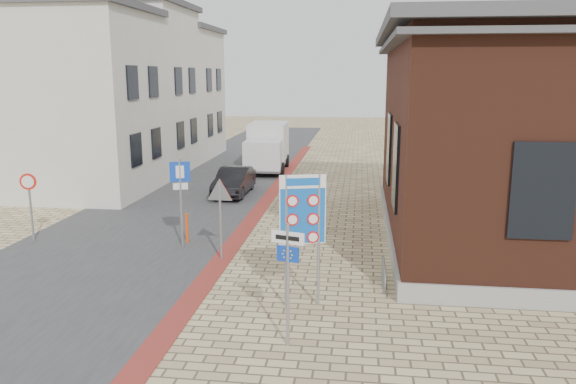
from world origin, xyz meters
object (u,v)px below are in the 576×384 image
at_px(bollard, 187,228).
at_px(border_sign, 303,212).
at_px(sedan, 234,181).
at_px(essen_sign, 288,266).
at_px(box_truck, 267,147).
at_px(parking_sign, 181,187).

bearing_deg(bollard, border_sign, -47.04).
bearing_deg(bollard, sedan, 91.08).
bearing_deg(essen_sign, sedan, 123.21).
bearing_deg(box_truck, bollard, -93.70).
height_order(box_truck, parking_sign, parking_sign).
xyz_separation_m(sedan, bollard, (0.14, -7.43, -0.12)).
bearing_deg(box_truck, border_sign, -80.64).
xyz_separation_m(parking_sign, bollard, (-0.01, 0.50, -1.45)).
relative_size(sedan, parking_sign, 1.33).
bearing_deg(sedan, border_sign, -69.68).
distance_m(essen_sign, bollard, 7.78).
relative_size(box_truck, border_sign, 1.63).
height_order(box_truck, bollard, box_truck).
distance_m(sedan, box_truck, 6.66).
height_order(essen_sign, bollard, essen_sign).
xyz_separation_m(sedan, box_truck, (0.43, 6.61, 0.74)).
xyz_separation_m(box_truck, parking_sign, (-0.28, -14.54, 0.59)).
height_order(border_sign, parking_sign, border_sign).
distance_m(essen_sign, parking_sign, 7.27).
relative_size(sedan, box_truck, 0.73).
xyz_separation_m(box_truck, essen_sign, (3.82, -20.54, 0.32)).
height_order(essen_sign, parking_sign, parking_sign).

